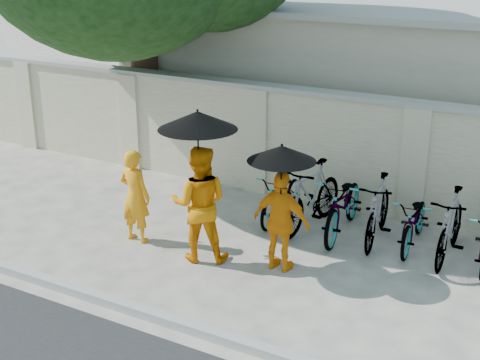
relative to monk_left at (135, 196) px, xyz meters
The scene contains 15 objects.
ground 1.80m from the monk_left, ahead, with size 80.00×80.00×0.00m, color beige.
kerb 2.55m from the monk_left, 48.51° to the right, with size 40.00×0.16×0.12m, color #9A9B95.
compound_wall 4.04m from the monk_left, 49.46° to the left, with size 20.00×0.30×2.00m, color beige.
building_behind 7.81m from the monk_left, 62.19° to the left, with size 14.00×6.00×3.20m, color #BAB49C.
monk_left is the anchor object (origin of this frame).
monk_center 1.26m from the monk_left, ahead, with size 0.87×0.68×1.79m, color orange.
parasol_center 1.94m from the monk_left, ahead, with size 1.14×1.14×1.32m.
monk_right 2.48m from the monk_left, ahead, with size 0.89×0.37×1.52m, color orange.
parasol_right 2.71m from the monk_left, ahead, with size 0.97×0.97×1.07m.
bike_0 2.56m from the monk_left, 49.25° to the left, with size 0.57×1.64×0.86m, color #9194A7.
bike_1 2.89m from the monk_left, 39.41° to the left, with size 0.53×1.89×1.14m, color #9194A7.
bike_2 3.38m from the monk_left, 33.66° to the left, with size 0.68×1.96×1.03m, color #9194A7.
bike_3 3.87m from the monk_left, 29.05° to the left, with size 0.50×1.77×1.06m, color #9194A7.
bike_4 4.43m from the monk_left, 26.50° to the left, with size 0.57×1.63×0.86m, color #9194A7.
bike_5 4.88m from the monk_left, 21.75° to the left, with size 0.50×1.77×1.06m, color #9194A7.
Camera 1 is at (4.68, -7.64, 4.58)m, focal length 50.00 mm.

